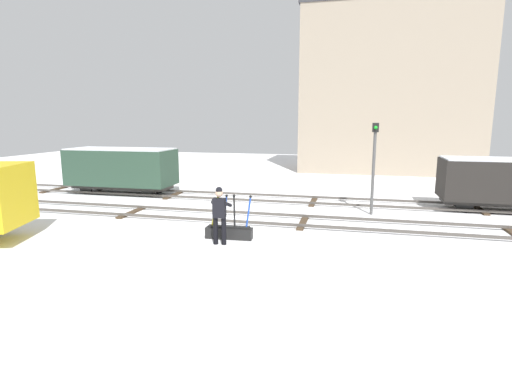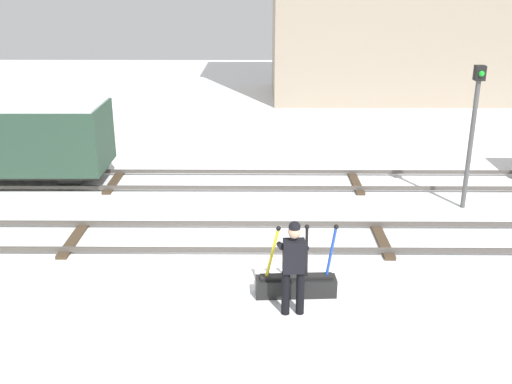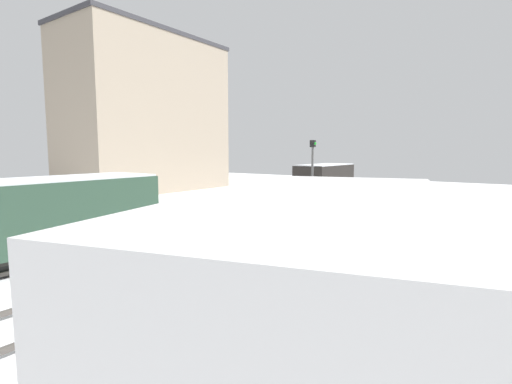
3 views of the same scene
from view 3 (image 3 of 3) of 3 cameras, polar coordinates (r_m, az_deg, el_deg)
The scene contains 12 objects.
ground_plane at distance 14.12m, azimuth 5.05°, elevation -6.52°, with size 60.00×60.00×0.00m, color white.
track_main_line at distance 14.10m, azimuth 5.05°, elevation -6.10°, with size 44.00×1.94×0.18m.
track_siding_near at distance 16.41m, azimuth -7.01°, elevation -4.37°, with size 44.00×1.94×0.18m.
switch_lever_frame at distance 14.37m, azimuth 16.34°, elevation -5.51°, with size 1.54×0.44×1.45m.
rail_worker at distance 13.96m, azimuth 18.73°, elevation -2.73°, with size 0.56×0.70×1.80m.
delivery_truck at distance 4.68m, azimuth 11.66°, elevation -13.16°, with size 6.76×3.82×2.71m.
signal_post at distance 20.12m, azimuth 8.53°, elevation 3.74°, with size 0.24×0.32×3.67m.
apartment_building at distance 31.26m, azimuth -16.14°, elevation 11.18°, with size 12.69×6.30×11.88m.
freight_car_near_switch at distance 12.34m, azimuth -27.38°, elevation -2.65°, with size 5.43×2.21×2.35m.
freight_car_back_track at distance 25.88m, azimuth 10.34°, elevation 2.09°, with size 5.17×2.11×2.22m.
perched_bird_roof_left at distance 33.21m, azimuth -19.11°, elevation 21.30°, with size 0.21×0.28×0.13m.
perched_bird_roof_right at distance 30.34m, azimuth -27.32°, elevation 22.46°, with size 0.28×0.24×0.13m.
Camera 3 is at (-11.92, -6.92, 3.11)m, focal length 26.48 mm.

